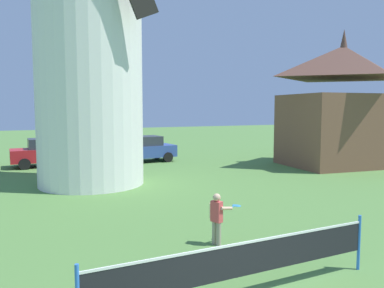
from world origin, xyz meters
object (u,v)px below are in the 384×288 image
at_px(parked_car_red, 51,152).
at_px(player_far, 217,216).
at_px(windmill, 88,12).
at_px(tennis_net, 244,259).
at_px(chapel, 342,108).
at_px(parked_car_blue, 142,149).

bearing_deg(parked_car_red, player_far, -81.86).
relative_size(windmill, player_far, 12.00).
relative_size(windmill, tennis_net, 2.69).
bearing_deg(windmill, chapel, -2.58).
xyz_separation_m(parked_car_blue, chapel, (9.72, -6.25, 2.47)).
height_order(player_far, parked_car_blue, parked_car_blue).
bearing_deg(player_far, tennis_net, -109.84).
xyz_separation_m(windmill, player_far, (1.16, -8.71, -6.45)).
height_order(windmill, tennis_net, windmill).
distance_m(tennis_net, chapel, 17.35).
bearing_deg(parked_car_red, chapel, -25.14).
distance_m(parked_car_blue, chapel, 11.82).
xyz_separation_m(tennis_net, player_far, (0.88, 2.45, 0.01)).
relative_size(windmill, parked_car_red, 3.46).
relative_size(windmill, chapel, 1.94).
height_order(windmill, player_far, windmill).
xyz_separation_m(player_far, parked_car_red, (-2.15, 15.03, 0.11)).
xyz_separation_m(tennis_net, chapel, (13.54, 10.53, 2.59)).
bearing_deg(chapel, player_far, -147.44).
height_order(windmill, chapel, windmill).
relative_size(player_far, parked_car_red, 0.29).
bearing_deg(windmill, parked_car_red, 98.86).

